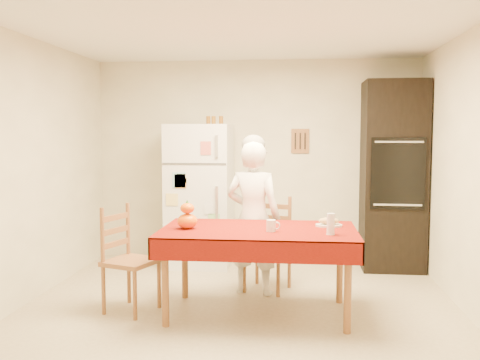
# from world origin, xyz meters

# --- Properties ---
(floor) EXTENTS (4.50, 4.50, 0.00)m
(floor) POSITION_xyz_m (0.00, 0.00, 0.00)
(floor) COLOR tan
(floor) RESTS_ON ground
(room_shell) EXTENTS (4.02, 4.52, 2.51)m
(room_shell) POSITION_xyz_m (0.00, 0.00, 1.62)
(room_shell) COLOR #ECE5C6
(room_shell) RESTS_ON ground
(refrigerator) EXTENTS (0.75, 0.74, 1.70)m
(refrigerator) POSITION_xyz_m (-0.65, 1.88, 0.85)
(refrigerator) COLOR white
(refrigerator) RESTS_ON floor
(oven_cabinet) EXTENTS (0.70, 0.62, 2.20)m
(oven_cabinet) POSITION_xyz_m (1.63, 1.93, 1.10)
(oven_cabinet) COLOR black
(oven_cabinet) RESTS_ON floor
(dining_table) EXTENTS (1.70, 1.00, 0.76)m
(dining_table) POSITION_xyz_m (0.18, 0.16, 0.69)
(dining_table) COLOR brown
(dining_table) RESTS_ON floor
(chair_far) EXTENTS (0.52, 0.51, 0.95)m
(chair_far) POSITION_xyz_m (0.24, 0.95, 0.51)
(chair_far) COLOR brown
(chair_far) RESTS_ON floor
(chair_left) EXTENTS (0.52, 0.53, 0.95)m
(chair_left) POSITION_xyz_m (-1.02, 0.14, 0.51)
(chair_left) COLOR brown
(chair_left) RESTS_ON floor
(seated_woman) EXTENTS (0.62, 0.48, 1.52)m
(seated_woman) POSITION_xyz_m (0.08, 0.78, 0.76)
(seated_woman) COLOR white
(seated_woman) RESTS_ON floor
(coffee_mug) EXTENTS (0.08, 0.08, 0.10)m
(coffee_mug) POSITION_xyz_m (0.29, 0.04, 0.81)
(coffee_mug) COLOR white
(coffee_mug) RESTS_ON dining_table
(pumpkin_lower) EXTENTS (0.18, 0.18, 0.13)m
(pumpkin_lower) POSITION_xyz_m (-0.44, 0.11, 0.83)
(pumpkin_lower) COLOR #DB4505
(pumpkin_lower) RESTS_ON dining_table
(pumpkin_upper) EXTENTS (0.12, 0.12, 0.09)m
(pumpkin_upper) POSITION_xyz_m (-0.44, 0.11, 0.94)
(pumpkin_upper) COLOR #DD4D05
(pumpkin_upper) RESTS_ON pumpkin_lower
(wine_glass) EXTENTS (0.07, 0.07, 0.18)m
(wine_glass) POSITION_xyz_m (0.79, -0.04, 0.85)
(wine_glass) COLOR white
(wine_glass) RESTS_ON dining_table
(bread_plate) EXTENTS (0.24, 0.24, 0.02)m
(bread_plate) POSITION_xyz_m (0.80, 0.35, 0.77)
(bread_plate) COLOR silver
(bread_plate) RESTS_ON dining_table
(bread_loaf) EXTENTS (0.18, 0.10, 0.06)m
(bread_loaf) POSITION_xyz_m (0.80, 0.35, 0.81)
(bread_loaf) COLOR #976E4A
(bread_loaf) RESTS_ON bread_plate
(spice_jar_left) EXTENTS (0.05, 0.05, 0.10)m
(spice_jar_left) POSITION_xyz_m (-0.55, 1.93, 1.75)
(spice_jar_left) COLOR brown
(spice_jar_left) RESTS_ON refrigerator
(spice_jar_mid) EXTENTS (0.05, 0.05, 0.10)m
(spice_jar_mid) POSITION_xyz_m (-0.49, 1.93, 1.75)
(spice_jar_mid) COLOR #925D1A
(spice_jar_mid) RESTS_ON refrigerator
(spice_jar_right) EXTENTS (0.05, 0.05, 0.10)m
(spice_jar_right) POSITION_xyz_m (-0.40, 1.93, 1.75)
(spice_jar_right) COLOR brown
(spice_jar_right) RESTS_ON refrigerator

